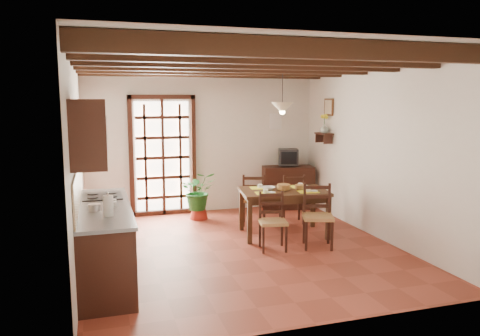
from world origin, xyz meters
name	(u,v)px	position (x,y,z in m)	size (l,w,h in m)	color
ground_plane	(242,248)	(0.00, 0.00, 0.00)	(5.00, 5.00, 0.00)	brown
room_shell	(242,126)	(0.00, 0.00, 1.82)	(4.52, 5.02, 2.81)	silver
ceiling_beams	(242,64)	(0.00, 0.00, 2.69)	(4.50, 4.34, 0.20)	black
french_door	(163,154)	(-0.80, 2.45, 1.18)	(1.26, 0.11, 2.32)	white
kitchen_counter	(104,241)	(-1.96, -0.60, 0.47)	(0.64, 2.25, 1.38)	black
upper_cabinet	(88,133)	(-2.08, -1.30, 1.85)	(0.35, 0.80, 0.70)	black
range_hood	(92,135)	(-2.05, -0.05, 1.73)	(0.38, 0.60, 0.54)	white
counter_items	(102,201)	(-1.95, -0.51, 0.96)	(0.50, 1.43, 0.25)	black
dining_table	(283,196)	(0.86, 0.49, 0.65)	(1.48, 1.06, 0.75)	#392212
chair_near_left	(273,232)	(0.43, -0.16, 0.26)	(0.45, 0.44, 0.84)	#AD804A
chair_near_right	(318,228)	(1.11, -0.26, 0.30)	(0.55, 0.54, 0.94)	#AD804A
chair_far_left	(254,208)	(0.62, 1.23, 0.29)	(0.53, 0.52, 0.92)	#AD804A
chair_far_right	(292,207)	(1.30, 1.14, 0.28)	(0.48, 0.46, 0.89)	#AD804A
table_setting	(284,189)	(0.86, 0.49, 0.77)	(1.00, 0.67, 0.09)	yellow
table_bowl	(268,188)	(0.63, 0.57, 0.77)	(0.22, 0.22, 0.05)	white
sideboard	(288,187)	(1.68, 2.23, 0.43)	(1.01, 0.45, 0.86)	black
crt_tv	(288,157)	(1.68, 2.22, 1.05)	(0.47, 0.45, 0.33)	black
fuse_box	(276,121)	(1.50, 2.48, 1.75)	(0.25, 0.03, 0.32)	white
plant_pot	(199,213)	(-0.24, 1.88, 0.11)	(0.33, 0.33, 0.20)	maroon
potted_plant	(198,189)	(-0.24, 1.88, 0.57)	(1.65, 1.42, 1.84)	#144C19
wall_shelf	(324,136)	(2.14, 1.60, 1.51)	(0.20, 0.42, 0.20)	black
shelf_vase	(324,128)	(2.14, 1.60, 1.65)	(0.15, 0.15, 0.15)	#B2BFB2
shelf_flowers	(324,117)	(2.14, 1.60, 1.86)	(0.14, 0.14, 0.36)	yellow
framed_picture	(329,107)	(2.22, 1.60, 2.05)	(0.03, 0.32, 0.32)	brown
pendant_lamp	(282,107)	(0.86, 0.59, 2.08)	(0.36, 0.36, 0.84)	black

